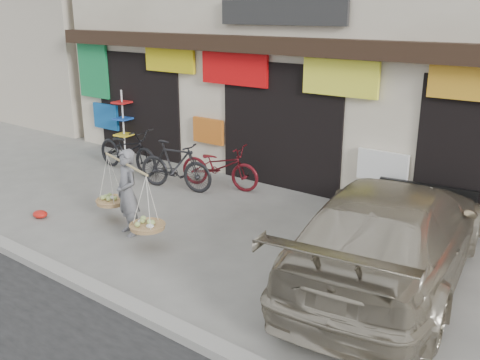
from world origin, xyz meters
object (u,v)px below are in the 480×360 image
Objects in this scene: suv at (392,232)px; display_rack at (124,129)px; street_vendor at (128,196)px; bike_2 at (220,166)px; bike_0 at (128,149)px; bike_1 at (175,166)px.

suv is 3.06× the size of display_rack.
street_vendor is 1.06× the size of bike_2.
bike_0 reaches higher than bike_2.
display_rack is at bearing 56.65° from bike_1.
bike_0 is (-2.97, 2.54, -0.15)m from street_vendor.
street_vendor is at bearing 7.71° from suv.
suv reaches higher than bike_2.
street_vendor is 4.41m from suv.
street_vendor is at bearing 175.23° from bike_2.
display_rack reaches higher than bike_1.
bike_1 is at bearing 122.70° from bike_2.
street_vendor is 3.91m from bike_0.
display_rack is at bearing 68.70° from bike_2.
suv is (7.21, -1.35, 0.20)m from bike_0.
bike_0 is 1.91m from bike_1.
display_rack is (-1.29, 0.98, 0.16)m from bike_0.
display_rack is at bearing -23.34° from suv.
suv is at bearing -98.40° from bike_0.
bike_0 is at bearing -18.59° from suv.
street_vendor is at bearing -128.42° from bike_0.
bike_1 is at bearing -19.24° from suv.
suv is (4.65, -1.74, 0.25)m from bike_2.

